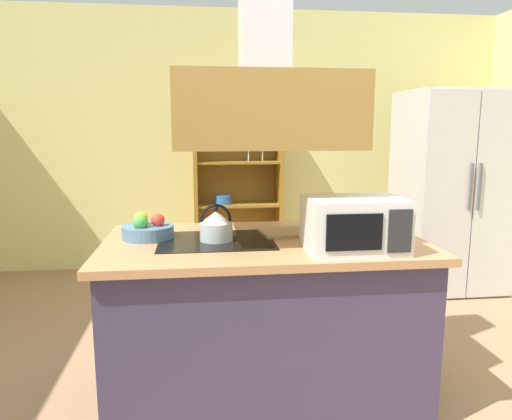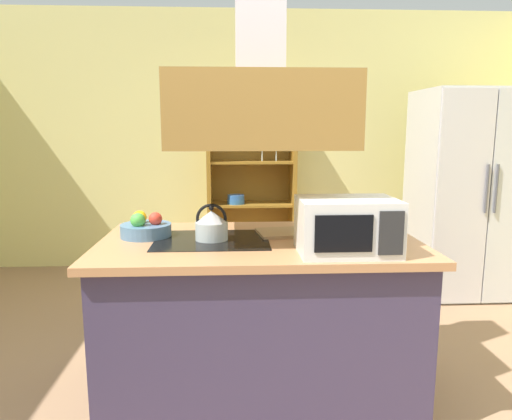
% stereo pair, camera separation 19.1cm
% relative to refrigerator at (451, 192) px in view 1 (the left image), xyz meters
% --- Properties ---
extents(wall_back, '(6.00, 0.12, 2.70)m').
position_rel_refrigerator_xyz_m(wall_back, '(-1.99, 1.05, 0.44)').
color(wall_back, '#DED584').
rests_on(wall_back, ground).
extents(kitchen_island, '(1.69, 0.97, 0.90)m').
position_rel_refrigerator_xyz_m(kitchen_island, '(-1.97, -1.64, -0.46)').
color(kitchen_island, '#3A314E').
rests_on(kitchen_island, ground).
extents(range_hood, '(0.90, 0.70, 1.31)m').
position_rel_refrigerator_xyz_m(range_hood, '(-1.97, -1.64, 0.78)').
color(range_hood, olive).
extents(refrigerator, '(0.90, 0.77, 1.82)m').
position_rel_refrigerator_xyz_m(refrigerator, '(0.00, 0.00, 0.00)').
color(refrigerator, beige).
rests_on(refrigerator, ground).
extents(dish_cabinet, '(0.91, 0.40, 1.76)m').
position_rel_refrigerator_xyz_m(dish_cabinet, '(-1.91, 0.83, -0.13)').
color(dish_cabinet, olive).
rests_on(dish_cabinet, ground).
extents(kettle, '(0.17, 0.17, 0.19)m').
position_rel_refrigerator_xyz_m(kettle, '(-2.22, -1.64, 0.07)').
color(kettle, '#ADBABC').
rests_on(kettle, kitchen_island).
extents(cutting_board, '(0.37, 0.29, 0.02)m').
position_rel_refrigerator_xyz_m(cutting_board, '(-1.80, -1.52, -0.00)').
color(cutting_board, '#A68054').
rests_on(cutting_board, kitchen_island).
extents(microwave, '(0.46, 0.35, 0.26)m').
position_rel_refrigerator_xyz_m(microwave, '(-1.57, -1.93, 0.12)').
color(microwave, silver).
rests_on(microwave, kitchen_island).
extents(fruit_bowl, '(0.28, 0.28, 0.14)m').
position_rel_refrigerator_xyz_m(fruit_bowl, '(-2.59, -1.54, 0.04)').
color(fruit_bowl, '#4C7299').
rests_on(fruit_bowl, kitchen_island).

